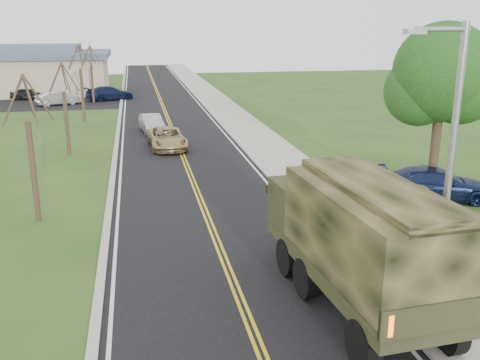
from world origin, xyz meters
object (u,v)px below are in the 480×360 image
object	(u,v)px
military_truck	(359,234)
sedan_silver	(152,124)
pickup_navy	(436,184)
suv_champagne	(167,138)

from	to	relation	value
military_truck	sedan_silver	size ratio (longest dim) A/B	1.97
sedan_silver	pickup_navy	bearing A→B (deg)	-64.56
military_truck	sedan_silver	world-z (taller)	military_truck
military_truck	sedan_silver	xyz separation A→B (m)	(-4.81, 27.67, -1.58)
military_truck	suv_champagne	world-z (taller)	military_truck
military_truck	sedan_silver	bearing A→B (deg)	95.66
suv_champagne	pickup_navy	world-z (taller)	pickup_navy
pickup_navy	sedan_silver	bearing A→B (deg)	50.19
pickup_navy	suv_champagne	bearing A→B (deg)	58.18
suv_champagne	sedan_silver	xyz separation A→B (m)	(-0.80, 5.71, -0.01)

